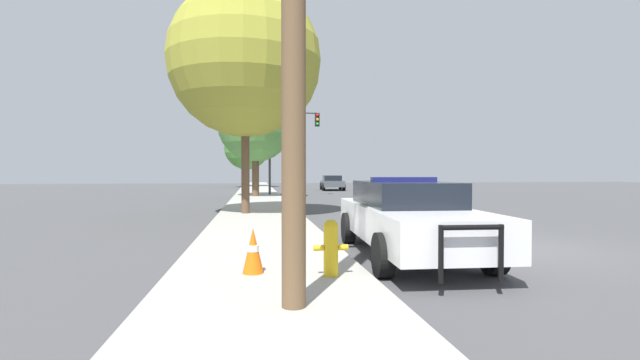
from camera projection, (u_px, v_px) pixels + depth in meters
The scene contains 10 objects.
ground_plane at pixel (502, 248), 9.22m from camera, with size 110.00×110.00×0.00m, color #474749.
sidewalk_left at pixel (265, 251), 8.44m from camera, with size 3.00×110.00×0.13m.
police_car at pixel (407, 216), 8.35m from camera, with size 2.23×5.44×1.53m.
fire_hydrant at pixel (331, 246), 6.18m from camera, with size 0.50×0.22×0.82m.
traffic_light at pixel (289, 136), 28.72m from camera, with size 3.44×0.35×5.66m.
car_background_oncoming at pixel (332, 182), 38.54m from camera, with size 2.29×4.50×1.33m.
tree_sidewalk_mid at pixel (255, 125), 26.69m from camera, with size 4.68×4.68×6.83m.
tree_sidewalk_near at pixel (245, 61), 15.51m from camera, with size 5.54×5.54×8.31m.
tree_sidewalk_far at pixel (247, 147), 45.36m from camera, with size 4.75×4.75×6.52m.
traffic_cone at pixel (253, 250), 6.34m from camera, with size 0.31×0.31×0.67m.
Camera 1 is at (-5.29, -8.49, 1.63)m, focal length 24.00 mm.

